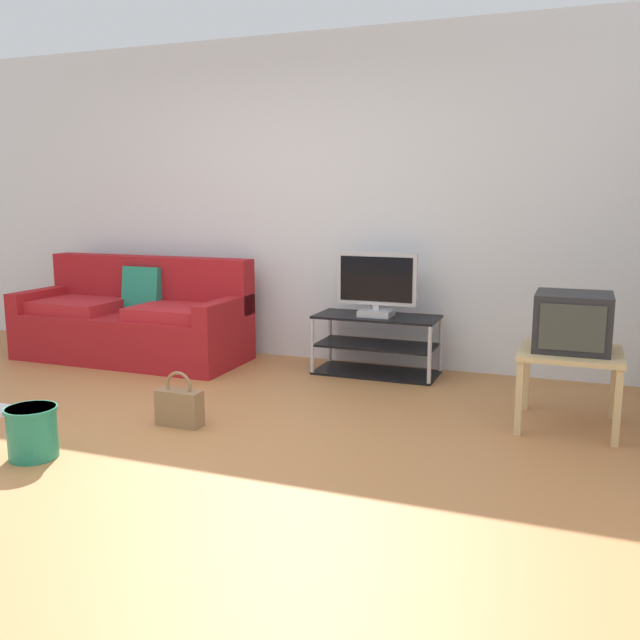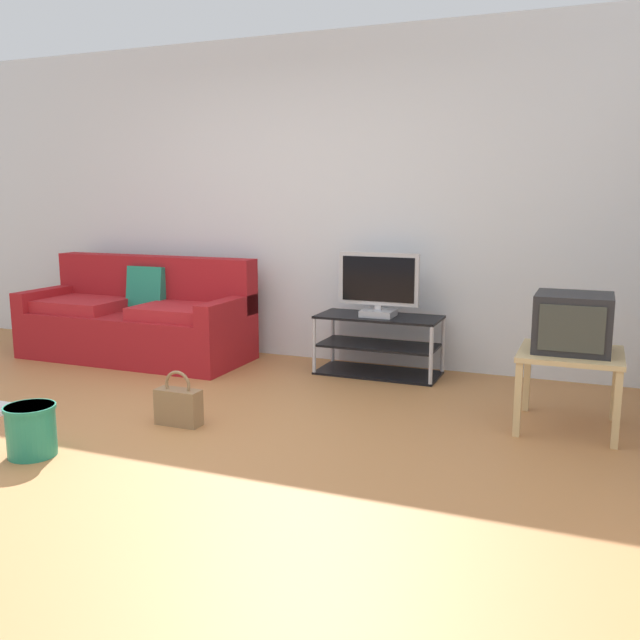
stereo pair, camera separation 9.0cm
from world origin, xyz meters
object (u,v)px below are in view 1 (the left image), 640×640
Objects in this scene: crt_tv at (573,322)px; cleaning_bucket at (32,431)px; handbag at (179,406)px; couch at (135,321)px; flat_tv at (377,285)px; tv_stand at (377,345)px; side_table at (570,361)px.

crt_tv reaches higher than cleaning_bucket.
crt_tv is at bearing 21.03° from handbag.
couch is 3.11× the size of flat_tv.
cleaning_bucket is (-2.67, -1.59, -0.50)m from crt_tv.
flat_tv reaches higher than couch.
couch is 5.75× the size of handbag.
cleaning_bucket is at bearing -117.16° from tv_stand.
cleaning_bucket is (-2.67, -1.57, -0.26)m from side_table.
side_table is (1.45, -0.78, -0.30)m from flat_tv.
flat_tv is at bearing 152.05° from crt_tv.
handbag is at bearing -115.17° from tv_stand.
tv_stand is at bearing 151.36° from crt_tv.
couch is 4.52× the size of crt_tv.
couch reaches higher than side_table.
tv_stand is 0.48m from flat_tv.
couch is 2.34m from cleaning_bucket.
crt_tv is (1.45, -0.77, -0.06)m from flat_tv.
flat_tv is 2.26× the size of cleaning_bucket.
couch is at bearing 133.29° from handbag.
tv_stand is 1.63× the size of side_table.
couch is 7.01× the size of cleaning_bucket.
crt_tv is (1.45, -0.79, 0.41)m from tv_stand.
flat_tv is (0.00, -0.02, 0.48)m from tv_stand.
cleaning_bucket is (-1.22, -2.36, -0.56)m from flat_tv.
handbag is 1.22× the size of cleaning_bucket.
handbag is (1.34, -1.42, -0.20)m from couch.
crt_tv is 2.43m from handbag.
handbag is at bearing 58.65° from cleaning_bucket.
couch is at bearing -174.03° from tv_stand.
cleaning_bucket is at bearing -149.22° from crt_tv.
handbag is (-0.77, -1.64, -0.11)m from tv_stand.
handbag is at bearing -158.97° from crt_tv.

